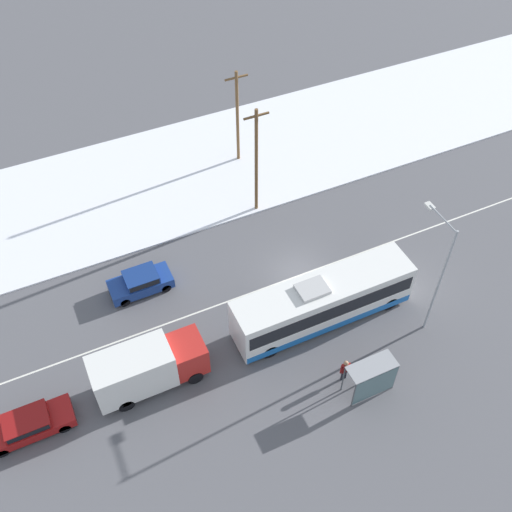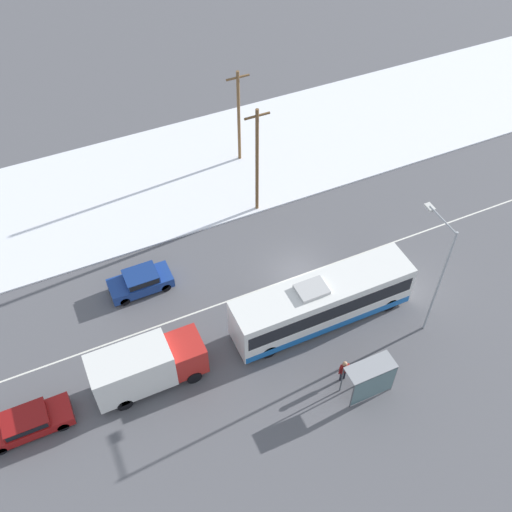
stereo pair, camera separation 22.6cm
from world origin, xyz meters
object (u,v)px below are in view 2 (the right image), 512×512
Objects in this scene: parked_car_near_truck at (28,422)px; streetlamp at (438,267)px; city_bus at (322,302)px; pedestrian_at_stop at (344,369)px; bus_shelter at (372,378)px; utility_pole_roadside at (257,161)px; sedan_car at (141,281)px; box_truck at (145,366)px; utility_pole_snowlot at (239,116)px.

streetlamp is at bearing -6.93° from parked_car_near_truck.
pedestrian_at_stop is (-0.93, -4.33, -0.60)m from city_bus.
pedestrian_at_stop is (16.95, -4.37, 0.37)m from parked_car_near_truck.
bus_shelter is 0.32× the size of utility_pole_roadside.
bus_shelter is (9.37, -12.71, 0.87)m from sedan_car.
sedan_car is 1.45× the size of bus_shelter.
sedan_car is 2.29× the size of pedestrian_at_stop.
streetlamp is at bearing -9.90° from box_truck.
city_bus is 11.15m from box_truck.
city_bus is 11.76m from sedan_car.
utility_pole_roadside is (18.43, 10.70, 3.80)m from parked_car_near_truck.
streetlamp reaches higher than bus_shelter.
box_truck is 17.27m from streetlamp.
box_truck is 3.61× the size of pedestrian_at_stop.
city_bus is 2.82× the size of sedan_car.
box_truck is at bearing -137.73° from utility_pole_roadside.
utility_pole_roadside is (1.48, 15.08, 3.43)m from pedestrian_at_stop.
streetlamp is at bearing -26.99° from city_bus.
city_bus is 17.90m from parked_car_near_truck.
utility_pole_snowlot is at bearing 85.43° from bus_shelter.
pedestrian_at_stop is 1.77m from bus_shelter.
pedestrian_at_stop is (8.50, -11.29, 0.29)m from sedan_car.
box_truck is 1.40× the size of parked_car_near_truck.
utility_pole_roadside reaches higher than box_truck.
pedestrian_at_stop is 0.20× the size of utility_pole_roadside.
box_truck is at bearing 170.10° from streetlamp.
sedan_car is at bearing 39.35° from parked_car_near_truck.
streetlamp reaches higher than city_bus.
utility_pole_snowlot is (19.61, 16.60, 3.40)m from parked_car_near_truck.
box_truck is 16.06m from utility_pole_roadside.
parked_car_near_truck is 17.50m from pedestrian_at_stop.
utility_pole_snowlot reaches higher than bus_shelter.
pedestrian_at_stop is 15.53m from utility_pole_roadside.
pedestrian_at_stop is at bearing -23.47° from box_truck.
utility_pole_roadside reaches higher than bus_shelter.
pedestrian_at_stop reaches higher than sedan_car.
utility_pole_roadside is at bearing 84.38° from pedestrian_at_stop.
city_bus is 2.50× the size of parked_car_near_truck.
box_truck is at bearing 75.96° from sedan_car.
utility_pole_roadside reaches higher than streetlamp.
utility_pole_roadside is at bearing 87.05° from city_bus.
utility_pole_roadside is (9.99, 3.78, 3.72)m from sedan_car.
city_bus is at bearing -0.12° from parked_car_near_truck.
city_bus is 4.10× the size of bus_shelter.
parked_car_near_truck is at bearing -179.44° from box_truck.
city_bus is 16.91m from utility_pole_snowlot.
sedan_car is at bearing 75.96° from box_truck.
city_bus is at bearing 77.87° from pedestrian_at_stop.
bus_shelter is at bearing -58.47° from pedestrian_at_stop.
sedan_car is 18.39m from streetlamp.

